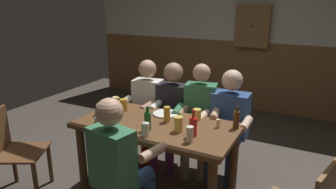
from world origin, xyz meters
The scene contains 24 objects.
back_wall_wainscot centered at (0.00, 3.01, 0.60)m, with size 5.82×0.12×1.20m, color brown.
dining_table centered at (0.00, -0.01, 0.63)m, with size 1.54×0.80×0.75m.
person_0 centered at (-0.51, 0.61, 0.67)m, with size 0.52×0.55×1.21m.
person_1 centered at (-0.17, 0.61, 0.67)m, with size 0.52×0.52×1.21m.
person_2 centered at (0.19, 0.61, 0.67)m, with size 0.53×0.56×1.22m.
person_3 centered at (0.52, 0.62, 0.67)m, with size 0.54×0.53×1.19m.
person_4 centered at (0.01, -0.64, 0.66)m, with size 0.54×0.56×1.20m.
chair_empty_near_left centered at (-1.25, -0.68, 0.48)m, with size 0.60×0.60×0.88m.
table_candle centered at (0.55, 0.17, 0.79)m, with size 0.04×0.04×0.08m, color #F9E08C.
condiment_caddy centered at (-0.48, -0.21, 0.77)m, with size 0.14×0.10×0.05m, color #B2B7BC.
plate_0 centered at (-0.04, 0.25, 0.76)m, with size 0.26×0.26×0.01m, color white.
bottle_0 centered at (0.42, -0.11, 0.84)m, with size 0.07×0.07×0.24m.
bottle_1 centered at (0.70, 0.23, 0.83)m, with size 0.06×0.06×0.22m.
bottle_2 centered at (0.00, -0.18, 0.84)m, with size 0.06×0.06×0.23m.
pint_glass_0 centered at (0.44, -0.23, 0.82)m, with size 0.06×0.06×0.14m, color white.
pint_glass_1 centered at (-0.49, 0.14, 0.81)m, with size 0.08×0.08×0.13m, color gold.
pint_glass_2 centered at (-0.64, -0.07, 0.81)m, with size 0.07×0.07×0.12m, color #E5C64C.
pint_glass_3 centered at (0.30, 0.27, 0.80)m, with size 0.08×0.08×0.11m, color #E5C64C.
pint_glass_4 centered at (-0.60, 0.16, 0.81)m, with size 0.06×0.06×0.13m, color #E5C64C.
pint_glass_5 centered at (0.06, 0.08, 0.83)m, with size 0.06×0.06×0.15m, color gold.
pint_glass_6 centered at (0.05, -0.30, 0.81)m, with size 0.07×0.07×0.12m, color white.
pint_glass_7 centered at (0.26, -0.08, 0.82)m, with size 0.08×0.08×0.14m, color #E5C64C.
pint_glass_8 centered at (-0.67, 0.23, 0.80)m, with size 0.06×0.06×0.10m, color white.
wall_dart_cabinet centered at (0.20, 2.88, 1.47)m, with size 0.56×0.15×0.70m.
Camera 1 is at (1.37, -2.41, 1.89)m, focal length 33.12 mm.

